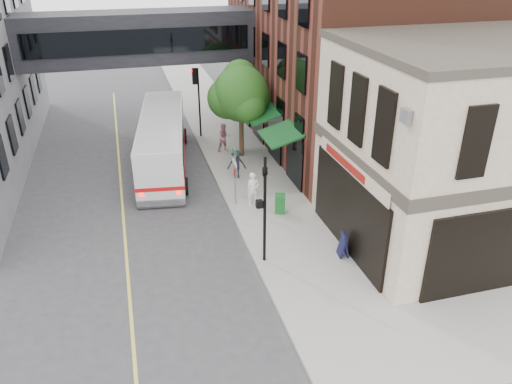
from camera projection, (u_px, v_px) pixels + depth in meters
ground at (269, 294)px, 18.48m from camera, size 120.00×120.00×0.00m
sidewalk_main at (235, 151)px, 30.98m from camera, size 4.00×60.00×0.15m
corner_building at (465, 146)px, 20.46m from camera, size 10.19×8.12×8.45m
brick_building at (355, 28)px, 30.64m from camera, size 13.76×18.00×14.00m
skyway_bridge at (138, 37)px, 30.35m from camera, size 14.00×3.18×3.00m
traffic_signal_near at (264, 198)px, 18.96m from camera, size 0.44×0.22×4.60m
traffic_signal_far at (196, 89)px, 31.69m from camera, size 0.53×0.28×4.50m
street_sign_pole at (235, 171)px, 23.74m from camera, size 0.08×0.75×3.00m
street_tree at (240, 93)px, 28.64m from camera, size 3.80×3.20×5.60m
lane_marking at (121, 193)px, 25.90m from camera, size 0.12×40.00×0.01m
bus at (163, 139)px, 28.42m from camera, size 3.85×11.05×2.91m
pedestrian_a at (253, 189)px, 24.14m from camera, size 0.62×0.42×1.67m
pedestrian_b at (224, 138)px, 30.38m from camera, size 0.94×0.79×1.75m
pedestrian_c at (237, 164)px, 26.93m from camera, size 1.12×0.77×1.59m
newspaper_box at (280, 203)px, 23.57m from camera, size 0.58×0.55×0.95m
sandwich_board at (343, 245)px, 20.30m from camera, size 0.45×0.62×1.01m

